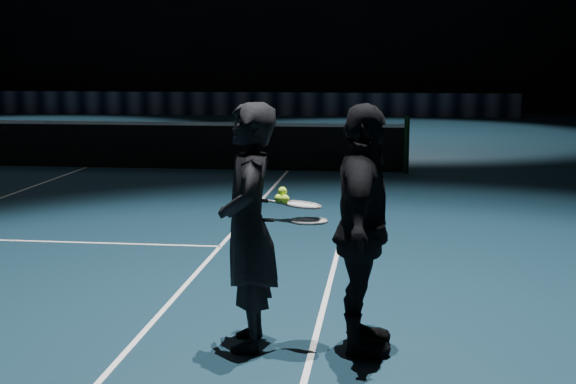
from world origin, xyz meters
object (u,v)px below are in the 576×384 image
racket_lower (308,221)px  racket_upper (302,205)px  player_b (362,230)px  player_a (248,227)px  tennis_balls (282,197)px

racket_lower → racket_upper: (-0.05, 0.04, 0.11)m
racket_lower → racket_upper: size_ratio=1.00×
racket_lower → player_b: bearing=-0.0°
player_a → racket_lower: 0.45m
player_a → racket_lower: size_ratio=2.73×
player_b → tennis_balls: bearing=90.0°
player_b → racket_upper: (-0.45, 0.04, 0.17)m
player_a → tennis_balls: (0.25, 0.01, 0.23)m
racket_lower → tennis_balls: 0.26m
player_a → racket_lower: player_a is taller
racket_lower → tennis_balls: (-0.20, 0.00, 0.18)m
player_a → tennis_balls: bearing=83.2°
racket_lower → tennis_balls: tennis_balls is taller
racket_lower → racket_upper: bearing=141.3°
player_a → racket_lower: bearing=82.0°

